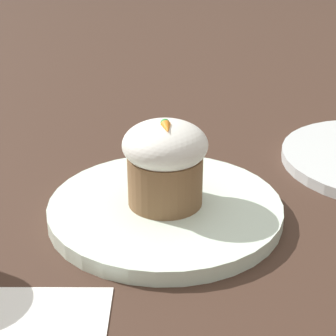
# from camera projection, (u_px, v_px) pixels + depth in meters

# --- Properties ---
(ground_plane) EXTENTS (4.00, 4.00, 0.00)m
(ground_plane) POSITION_uv_depth(u_px,v_px,m) (165.00, 216.00, 0.57)
(ground_plane) COLOR #3D281E
(dessert_plate) EXTENTS (0.24, 0.24, 0.02)m
(dessert_plate) POSITION_uv_depth(u_px,v_px,m) (165.00, 209.00, 0.57)
(dessert_plate) COLOR silver
(dessert_plate) RESTS_ON ground_plane
(carrot_cake) EXTENTS (0.08, 0.08, 0.09)m
(carrot_cake) POSITION_uv_depth(u_px,v_px,m) (168.00, 163.00, 0.54)
(carrot_cake) COLOR brown
(carrot_cake) RESTS_ON dessert_plate
(spoon) EXTENTS (0.11, 0.04, 0.01)m
(spoon) POSITION_uv_depth(u_px,v_px,m) (153.00, 187.00, 0.58)
(spoon) COLOR silver
(spoon) RESTS_ON dessert_plate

